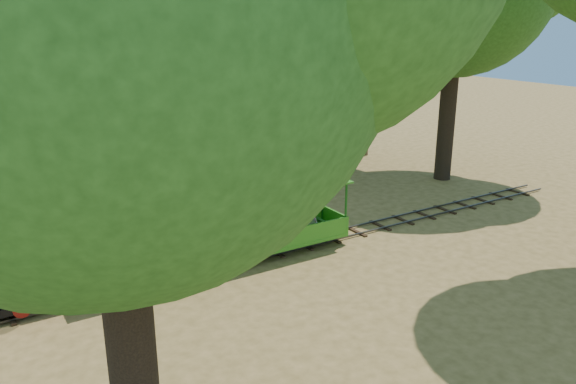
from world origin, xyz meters
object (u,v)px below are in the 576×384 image
fence (197,168)px  locomotive (7,243)px  carriage_rear (285,223)px  carriage_front (159,253)px

fence → locomotive: bearing=-134.8°
locomotive → carriage_rear: 7.29m
locomotive → carriage_front: bearing=-1.6°
carriage_rear → fence: carriage_rear is taller
carriage_front → fence: (4.45, 8.02, -0.20)m
carriage_rear → fence: bearing=85.5°
carriage_rear → fence: size_ratio=0.20×
fence → carriage_front: bearing=-119.0°
carriage_rear → carriage_front: bearing=-179.2°
carriage_front → carriage_rear: size_ratio=1.00×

